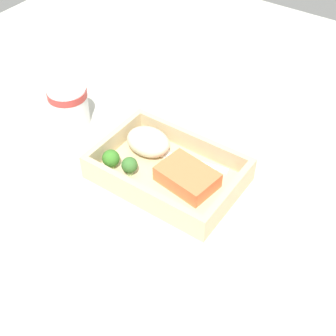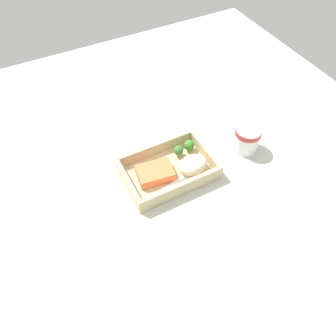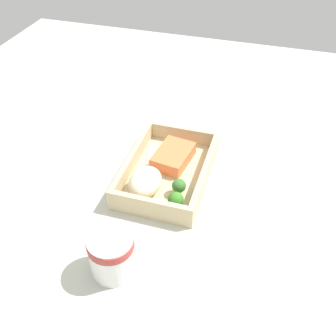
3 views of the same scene
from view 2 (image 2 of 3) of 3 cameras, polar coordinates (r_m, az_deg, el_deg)
ground_plane at (r=100.60cm, az=0.00°, el=-1.33°), size 160.00×160.00×2.00cm
takeout_tray at (r=99.33cm, az=0.00°, el=-0.76°), size 27.02×18.17×1.20cm
tray_rim at (r=97.33cm, az=0.00°, el=0.17°), size 27.02×18.17×3.93cm
salmon_fillet at (r=96.68cm, az=-2.34°, el=-0.74°), size 11.47×8.79×3.14cm
mashed_potatoes at (r=97.52cm, az=4.37°, el=0.56°), size 9.06×6.89×4.91cm
broccoli_floret_1 at (r=101.29cm, az=1.82°, el=3.07°), size 3.06×3.06×3.91cm
broccoli_floret_2 at (r=103.07cm, az=3.68°, el=3.98°), size 3.34×3.34×3.94cm
fork at (r=96.00cm, az=1.22°, el=-2.55°), size 15.80×4.90×0.44cm
paper_cup at (r=105.97cm, az=13.58°, el=5.14°), size 8.24×8.24×8.71cm
receipt_slip at (r=96.08cm, az=-13.90°, el=-6.11°), size 11.90×16.74×0.24cm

